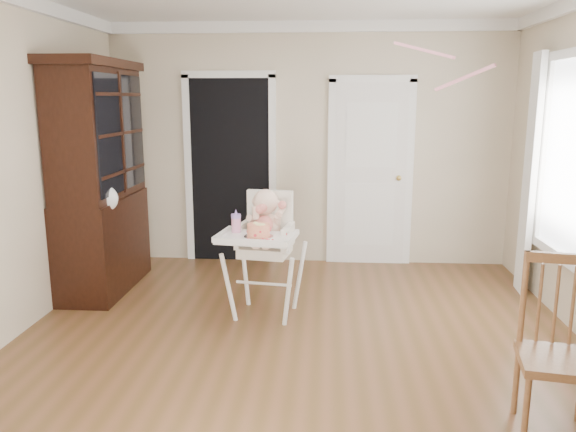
# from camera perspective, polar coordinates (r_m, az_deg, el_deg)

# --- Properties ---
(floor) EXTENTS (5.00, 5.00, 0.00)m
(floor) POSITION_cam_1_polar(r_m,az_deg,el_deg) (4.32, 0.75, -13.86)
(floor) COLOR brown
(floor) RESTS_ON ground
(wall_back) EXTENTS (4.50, 0.00, 4.50)m
(wall_back) POSITION_cam_1_polar(r_m,az_deg,el_deg) (6.41, 2.11, 7.14)
(wall_back) COLOR beige
(wall_back) RESTS_ON floor
(doorway) EXTENTS (1.06, 0.05, 2.22)m
(doorway) POSITION_cam_1_polar(r_m,az_deg,el_deg) (6.52, -5.88, 5.03)
(doorway) COLOR black
(doorway) RESTS_ON wall_back
(closet_door) EXTENTS (0.96, 0.09, 2.13)m
(closet_door) POSITION_cam_1_polar(r_m,az_deg,el_deg) (6.44, 8.34, 4.13)
(closet_door) COLOR white
(closet_door) RESTS_ON wall_back
(window_right) EXTENTS (0.13, 1.84, 2.30)m
(window_right) POSITION_cam_1_polar(r_m,az_deg,el_deg) (5.11, 26.61, 3.99)
(window_right) COLOR white
(window_right) RESTS_ON wall_right
(high_chair) EXTENTS (0.73, 0.87, 1.11)m
(high_chair) POSITION_cam_1_polar(r_m,az_deg,el_deg) (4.84, -2.37, -2.39)
(high_chair) COLOR white
(high_chair) RESTS_ON floor
(baby) EXTENTS (0.33, 0.27, 0.51)m
(baby) POSITION_cam_1_polar(r_m,az_deg,el_deg) (4.83, -2.29, -0.35)
(baby) COLOR beige
(baby) RESTS_ON high_chair
(cake) EXTENTS (0.24, 0.24, 0.11)m
(cake) POSITION_cam_1_polar(r_m,az_deg,el_deg) (4.56, -3.00, -1.47)
(cake) COLOR silver
(cake) RESTS_ON high_chair
(sippy_cup) EXTENTS (0.08, 0.08, 0.20)m
(sippy_cup) POSITION_cam_1_polar(r_m,az_deg,el_deg) (4.72, -5.30, -0.68)
(sippy_cup) COLOR #CC7CA1
(sippy_cup) RESTS_ON high_chair
(china_cabinet) EXTENTS (0.59, 1.32, 2.24)m
(china_cabinet) POSITION_cam_1_polar(r_m,az_deg,el_deg) (5.75, -18.57, 3.67)
(china_cabinet) COLOR black
(china_cabinet) RESTS_ON floor
(dining_chair) EXTENTS (0.48, 0.48, 1.02)m
(dining_chair) POSITION_cam_1_polar(r_m,az_deg,el_deg) (3.56, 25.72, -12.51)
(dining_chair) COLOR brown
(dining_chair) RESTS_ON floor
(streamer) EXTENTS (0.40, 0.33, 0.15)m
(streamer) POSITION_cam_1_polar(r_m,az_deg,el_deg) (4.26, 13.60, 16.07)
(streamer) COLOR pink
(streamer) RESTS_ON ceiling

